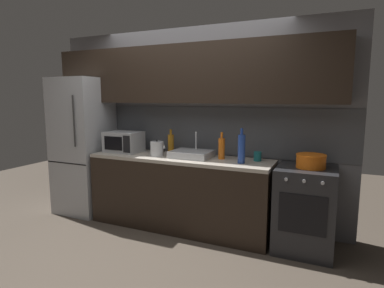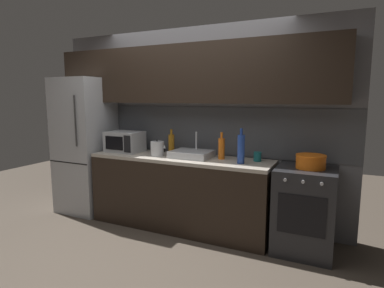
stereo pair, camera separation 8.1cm
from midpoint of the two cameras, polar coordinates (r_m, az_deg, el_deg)
name	(u,v)px [view 1 (the left image)]	position (r m, az deg, el deg)	size (l,w,h in m)	color
ground_plane	(141,259)	(3.47, -9.87, -19.64)	(10.00, 10.00, 0.00)	#4C4238
back_wall	(190,103)	(4.11, -0.99, 7.34)	(4.01, 0.44, 2.50)	slate
counter_run	(180,192)	(4.02, -2.78, -8.61)	(2.27, 0.60, 0.90)	black
refrigerator	(84,146)	(4.78, -19.27, -0.29)	(0.68, 0.69, 1.88)	#ADAFB5
oven_range	(305,209)	(3.63, 18.91, -10.96)	(0.60, 0.62, 0.90)	#232326
microwave	(124,142)	(4.34, -12.61, 0.39)	(0.46, 0.35, 0.27)	#A8AAAF
sink_basin	(192,154)	(3.87, -0.66, -1.79)	(0.48, 0.38, 0.30)	#ADAFB5
kettle	(157,149)	(3.97, -6.85, -0.84)	(0.20, 0.16, 0.21)	#B7BABF
wine_bottle_blue	(241,148)	(3.54, 8.19, -0.79)	(0.08, 0.08, 0.39)	#234299
wine_bottle_orange	(222,148)	(3.76, 4.69, -0.74)	(0.08, 0.08, 0.32)	orange
wine_bottle_amber	(171,144)	(4.14, -4.36, 0.09)	(0.08, 0.08, 0.31)	#B27019
mug_dark	(161,148)	(4.26, -6.05, -0.76)	(0.08, 0.08, 0.10)	black
mug_teal	(258,156)	(3.71, 11.02, -2.19)	(0.09, 0.09, 0.11)	#19666B
cooking_pot	(311,161)	(3.49, 19.87, -2.89)	(0.30, 0.30, 0.14)	orange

